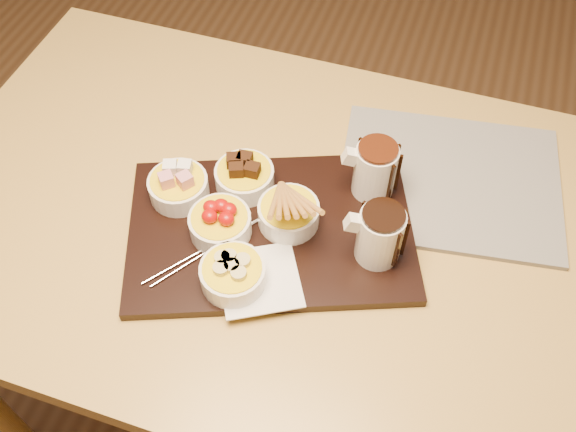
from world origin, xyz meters
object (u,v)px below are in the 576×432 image
(pitcher_milk_chocolate, at_px, (375,170))
(bowl_strawberries, at_px, (220,225))
(dining_table, at_px, (268,244))
(pitcher_dark_chocolate, at_px, (380,236))
(serving_board, at_px, (271,230))
(newspaper, at_px, (449,181))

(pitcher_milk_chocolate, bearing_deg, bowl_strawberries, -163.61)
(dining_table, relative_size, pitcher_milk_chocolate, 12.41)
(dining_table, distance_m, pitcher_dark_chocolate, 0.26)
(serving_board, distance_m, pitcher_dark_chocolate, 0.18)
(serving_board, xyz_separation_m, bowl_strawberries, (-0.07, -0.03, 0.03))
(newspaper, bearing_deg, serving_board, -150.47)
(serving_board, bearing_deg, newspaper, 16.26)
(serving_board, xyz_separation_m, pitcher_dark_chocolate, (0.18, 0.00, 0.06))
(dining_table, xyz_separation_m, newspaper, (0.28, 0.16, 0.10))
(bowl_strawberries, height_order, pitcher_dark_chocolate, pitcher_dark_chocolate)
(serving_board, height_order, bowl_strawberries, bowl_strawberries)
(dining_table, height_order, serving_board, serving_board)
(pitcher_milk_chocolate, bearing_deg, pitcher_dark_chocolate, -94.40)
(pitcher_dark_chocolate, bearing_deg, dining_table, 148.05)
(serving_board, relative_size, pitcher_dark_chocolate, 4.76)
(bowl_strawberries, xyz_separation_m, newspaper, (0.33, 0.23, -0.03))
(pitcher_dark_chocolate, xyz_separation_m, newspaper, (0.08, 0.20, -0.06))
(dining_table, distance_m, pitcher_milk_chocolate, 0.25)
(dining_table, height_order, pitcher_dark_chocolate, pitcher_dark_chocolate)
(bowl_strawberries, distance_m, pitcher_milk_chocolate, 0.27)
(serving_board, relative_size, bowl_strawberries, 4.60)
(dining_table, xyz_separation_m, pitcher_dark_chocolate, (0.20, -0.04, 0.17))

